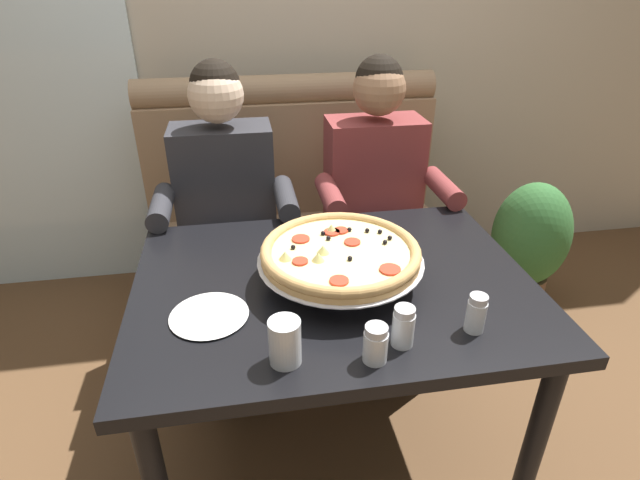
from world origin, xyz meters
The scene contains 14 objects.
ground_plane centered at (0.00, 0.00, 0.00)m, with size 16.00×16.00×0.00m, color brown.
back_wall_with_window centered at (0.00, 1.48, 1.40)m, with size 6.00×0.12×2.80m, color #BCB29E.
booth_bench centered at (0.00, 0.90, 0.40)m, with size 1.41×0.78×1.13m.
dining_table centered at (0.00, 0.00, 0.66)m, with size 1.17×0.87×0.75m.
diner_left centered at (-0.32, 0.64, 0.71)m, with size 0.54×0.64×1.27m.
diner_right centered at (0.32, 0.64, 0.71)m, with size 0.54×0.64×1.27m.
pizza centered at (0.02, -0.01, 0.85)m, with size 0.48×0.48×0.13m.
shaker_parmesan centered at (0.31, -0.28, 0.80)m, with size 0.05×0.05×0.11m.
shaker_pepper_flakes centered at (0.11, -0.31, 0.80)m, with size 0.06×0.06×0.11m.
shaker_oregano centered at (0.03, -0.35, 0.79)m, with size 0.06×0.06×0.10m.
plate_near_left centered at (-0.36, -0.12, 0.76)m, with size 0.21×0.21×0.02m.
drinking_glass centered at (-0.18, -0.32, 0.80)m, with size 0.08×0.08×0.12m.
patio_chair centered at (-1.10, 2.14, 0.52)m, with size 0.40×0.40×0.86m.
potted_plant centered at (1.10, 0.69, 0.39)m, with size 0.36×0.36×0.70m.
Camera 1 is at (-0.25, -1.21, 1.57)m, focal length 28.02 mm.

